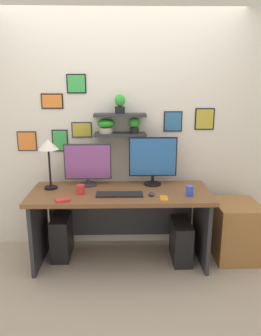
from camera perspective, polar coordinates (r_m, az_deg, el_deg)
name	(u,v)px	position (r m, az deg, el deg)	size (l,w,h in m)	color
ground_plane	(121,260)	(3.46, -1.70, -15.98)	(8.00, 8.00, 0.00)	tan
back_wall_assembly	(120,124)	(3.44, -1.89, 7.76)	(4.40, 0.24, 2.70)	silver
desk	(121,209)	(3.27, -1.77, -7.25)	(1.76, 0.68, 0.75)	brown
monitor_left	(88,164)	(3.31, -7.60, 0.69)	(0.48, 0.18, 0.43)	#2D2D33
monitor_right	(153,159)	(3.30, 4.00, 1.53)	(0.49, 0.18, 0.50)	black
keyboard	(120,194)	(3.03, -1.97, -4.71)	(0.44, 0.14, 0.02)	black
computer_mouse	(151,194)	(3.03, 3.74, -4.63)	(0.06, 0.09, 0.03)	#2D2D33
desk_lamp	(48,148)	(3.23, -14.38, 3.37)	(0.20, 0.20, 0.50)	black
cell_phone	(164,198)	(2.96, 5.95, -5.37)	(0.07, 0.14, 0.01)	orange
coffee_mug	(80,189)	(3.10, -8.89, -3.77)	(0.08, 0.08, 0.09)	red
pen_cup	(190,191)	(3.06, 10.46, -4.00)	(0.07, 0.07, 0.10)	blue
scissors_tray	(63,200)	(2.95, -11.95, -5.60)	(0.12, 0.08, 0.02)	red
drawer_cabinet	(235,230)	(3.57, 18.09, -10.45)	(0.44, 0.50, 0.59)	#9E6B38
computer_tower_left	(62,236)	(3.52, -12.07, -11.70)	(0.18, 0.40, 0.44)	black
computer_tower_right	(181,241)	(3.42, 8.93, -12.64)	(0.18, 0.40, 0.42)	black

